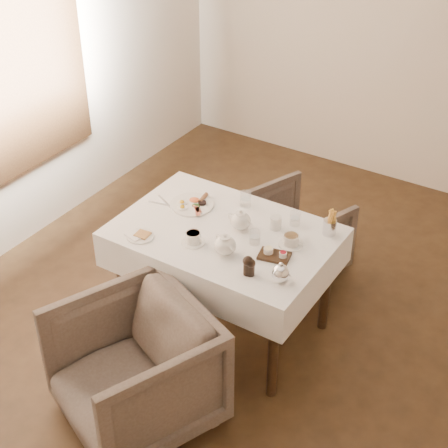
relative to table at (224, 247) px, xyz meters
name	(u,v)px	position (x,y,z in m)	size (l,w,h in m)	color
table	(224,247)	(0.00, 0.00, 0.00)	(1.28, 0.88, 0.75)	black
armchair_near	(134,370)	(-0.01, -0.88, -0.28)	(0.76, 0.78, 0.71)	#4D4139
armchair_far	(293,234)	(0.07, 0.79, -0.34)	(0.63, 0.65, 0.59)	#4D4139
breakfast_plate	(193,204)	(-0.32, 0.13, 0.13)	(0.28, 0.28, 0.03)	white
side_plate	(139,236)	(-0.39, -0.32, 0.12)	(0.17, 0.16, 0.02)	white
teapot_centre	(241,220)	(0.07, 0.07, 0.18)	(0.17, 0.13, 0.13)	white
teapot_front	(225,244)	(0.13, -0.19, 0.19)	(0.17, 0.13, 0.14)	white
creamer	(276,223)	(0.25, 0.18, 0.16)	(0.07, 0.07, 0.08)	white
teacup_near	(193,238)	(-0.09, -0.20, 0.15)	(0.14, 0.14, 0.07)	white
teacup_far	(291,241)	(0.40, 0.08, 0.15)	(0.14, 0.14, 0.07)	white
glass_left	(246,199)	(-0.04, 0.31, 0.17)	(0.07, 0.07, 0.10)	silver
glass_mid	(255,237)	(0.22, -0.01, 0.16)	(0.06, 0.06, 0.09)	silver
glass_right	(295,218)	(0.32, 0.28, 0.16)	(0.06, 0.06, 0.09)	silver
condiment_board	(274,255)	(0.37, -0.07, 0.13)	(0.20, 0.15, 0.04)	black
pepper_mill_left	(248,265)	(0.33, -0.28, 0.18)	(0.06, 0.06, 0.12)	black
pepper_mill_right	(251,267)	(0.35, -0.28, 0.17)	(0.05, 0.05, 0.10)	black
silver_pot	(281,272)	(0.51, -0.24, 0.18)	(0.12, 0.10, 0.13)	white
fries_cup	(330,223)	(0.54, 0.31, 0.19)	(0.08, 0.08, 0.17)	silver
cutlery_fork	(165,202)	(-0.49, 0.07, 0.12)	(0.01, 0.18, 0.00)	silver
cutlery_knife	(162,204)	(-0.49, 0.04, 0.12)	(0.01, 0.18, 0.00)	silver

